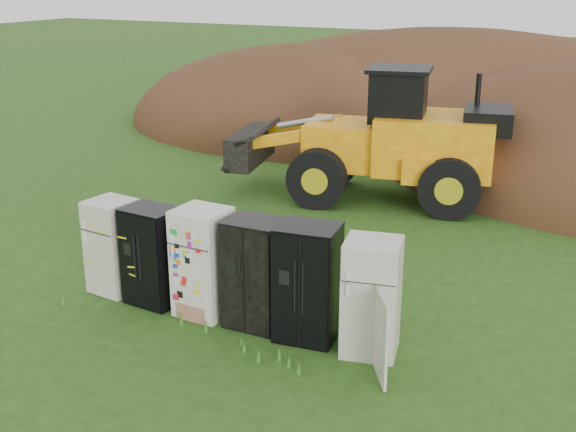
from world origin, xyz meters
name	(u,v)px	position (x,y,z in m)	size (l,w,h in m)	color
ground	(235,319)	(0.00, 0.00, 0.00)	(120.00, 120.00, 0.00)	#264712
fridge_leftmost	(113,246)	(-2.55, 0.03, 0.87)	(0.77, 0.74, 1.74)	beige
fridge_black_side	(153,256)	(-1.61, -0.04, 0.87)	(0.91, 0.72, 1.75)	black
fridge_sticker	(203,262)	(-0.58, -0.02, 0.94)	(0.84, 0.77, 1.88)	white
fridge_dark_mid	(256,273)	(0.41, 0.03, 0.92)	(0.94, 0.76, 1.84)	black
fridge_black_right	(308,283)	(1.36, 0.01, 0.95)	(0.95, 0.79, 1.90)	black
fridge_open_door	(371,297)	(2.42, 0.02, 0.92)	(0.83, 0.77, 1.83)	beige
wheel_loader	(363,133)	(-0.66, 7.47, 1.68)	(6.96, 2.82, 3.37)	#FFB210
dirt_mound_left	(318,126)	(-5.43, 15.11, 0.00)	(15.08, 11.31, 6.09)	#442C15
dirt_mound_back	(453,126)	(-0.87, 17.42, 0.00)	(20.57, 13.71, 7.24)	#442C15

